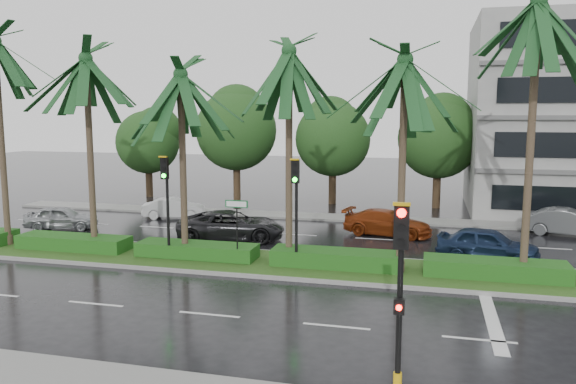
% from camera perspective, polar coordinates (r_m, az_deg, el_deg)
% --- Properties ---
extents(ground, '(120.00, 120.00, 0.00)m').
position_cam_1_polar(ground, '(22.53, -3.15, -8.05)').
color(ground, black).
rests_on(ground, ground).
extents(far_sidewalk, '(40.00, 2.00, 0.12)m').
position_cam_1_polar(far_sidewalk, '(33.86, 2.93, -2.52)').
color(far_sidewalk, gray).
rests_on(far_sidewalk, ground).
extents(median, '(36.00, 4.00, 0.15)m').
position_cam_1_polar(median, '(23.42, -2.41, -7.22)').
color(median, gray).
rests_on(median, ground).
extents(hedge, '(35.20, 1.40, 0.60)m').
position_cam_1_polar(hedge, '(23.33, -2.42, -6.34)').
color(hedge, '#244B15').
rests_on(hedge, median).
extents(lane_markings, '(34.00, 13.06, 0.01)m').
position_cam_1_polar(lane_markings, '(21.44, 4.37, -8.88)').
color(lane_markings, silver).
rests_on(lane_markings, ground).
extents(palm_row, '(26.30, 4.20, 10.79)m').
position_cam_1_polar(palm_row, '(23.10, -5.56, 12.69)').
color(palm_row, '#3C2E23').
rests_on(palm_row, median).
extents(signal_near, '(0.34, 0.45, 4.36)m').
position_cam_1_polar(signal_near, '(11.87, 11.27, -10.37)').
color(signal_near, black).
rests_on(signal_near, near_sidewalk).
extents(signal_median_left, '(0.34, 0.42, 4.36)m').
position_cam_1_polar(signal_median_left, '(23.66, -12.27, -0.02)').
color(signal_median_left, black).
rests_on(signal_median_left, median).
extents(signal_median_right, '(0.34, 0.42, 4.36)m').
position_cam_1_polar(signal_median_right, '(21.78, 0.80, -0.52)').
color(signal_median_right, black).
rests_on(signal_median_right, median).
extents(street_sign, '(0.95, 0.09, 2.60)m').
position_cam_1_polar(street_sign, '(22.80, -5.23, -2.39)').
color(street_sign, black).
rests_on(street_sign, median).
extents(bg_trees, '(32.72, 5.76, 8.32)m').
position_cam_1_polar(bg_trees, '(38.88, 4.07, 5.93)').
color(bg_trees, '#332617').
rests_on(bg_trees, ground).
extents(car_silver, '(2.58, 4.05, 1.29)m').
position_cam_1_polar(car_silver, '(32.78, -22.02, -2.41)').
color(car_silver, '#999CA0').
rests_on(car_silver, ground).
extents(car_white, '(2.30, 3.90, 1.21)m').
position_cam_1_polar(car_white, '(34.27, -11.48, -1.61)').
color(car_white, '#B2B2B2').
rests_on(car_white, ground).
extents(car_darkgrey, '(3.68, 5.70, 1.46)m').
position_cam_1_polar(car_darkgrey, '(27.88, -5.81, -3.41)').
color(car_darkgrey, black).
rests_on(car_darkgrey, ground).
extents(car_red, '(2.66, 4.79, 1.31)m').
position_cam_1_polar(car_red, '(29.31, 10.07, -3.09)').
color(car_red, maroon).
rests_on(car_red, ground).
extents(car_blue, '(2.50, 4.42, 1.42)m').
position_cam_1_polar(car_blue, '(25.38, 19.60, -5.02)').
color(car_blue, '#172747').
rests_on(car_blue, ground).
extents(car_grey, '(2.52, 4.45, 1.39)m').
position_cam_1_polar(car_grey, '(32.09, 26.62, -2.79)').
color(car_grey, '#585B5D').
rests_on(car_grey, ground).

